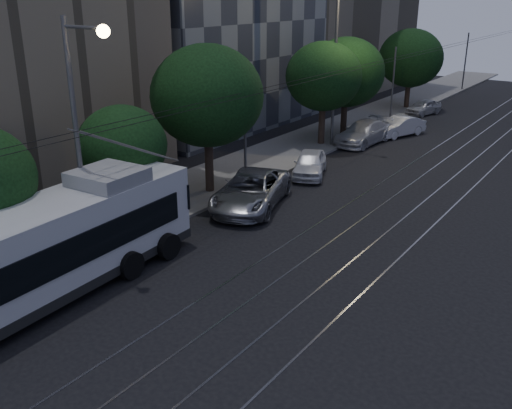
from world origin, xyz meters
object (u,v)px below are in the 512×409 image
object	(u,v)px
pickup_silver	(251,190)
streetlamp_near	(82,122)
car_white_c	(399,126)
car_white_b	(363,133)
car_white_a	(310,163)
trolleybus	(45,250)
car_white_d	(424,107)
streetlamp_far	(342,47)

from	to	relation	value
pickup_silver	streetlamp_near	bearing A→B (deg)	-116.27
car_white_c	car_white_b	bearing A→B (deg)	-88.34
car_white_a	car_white_c	world-z (taller)	car_white_a
trolleybus	car_white_d	distance (m)	38.26
car_white_c	car_white_a	bearing A→B (deg)	-72.81
car_white_a	pickup_silver	bearing A→B (deg)	-111.82
trolleybus	streetlamp_far	bearing A→B (deg)	90.15
car_white_c	pickup_silver	bearing A→B (deg)	-71.37
car_white_d	streetlamp_near	distance (m)	35.95
pickup_silver	car_white_c	xyz separation A→B (m)	(0.43, 18.31, -0.14)
pickup_silver	car_white_c	world-z (taller)	pickup_silver
car_white_b	streetlamp_far	world-z (taller)	streetlamp_far
car_white_a	streetlamp_near	xyz separation A→B (m)	(-1.10, -14.73, 4.89)
trolleybus	streetlamp_far	distance (m)	24.58
pickup_silver	car_white_d	size ratio (longest dim) A/B	1.60
car_white_d	streetlamp_far	size ratio (longest dim) A/B	0.34
trolleybus	streetlamp_near	distance (m)	4.70
pickup_silver	car_white_b	bearing A→B (deg)	75.09
car_white_b	streetlamp_near	distance (m)	23.79
streetlamp_far	car_white_d	bearing A→B (deg)	85.68
trolleybus	car_white_c	world-z (taller)	trolleybus
car_white_a	streetlamp_near	size ratio (longest dim) A/B	0.46
car_white_c	streetlamp_near	size ratio (longest dim) A/B	0.46
car_white_d	streetlamp_near	world-z (taller)	streetlamp_near
streetlamp_far	pickup_silver	bearing A→B (deg)	-81.83
car_white_b	car_white_d	world-z (taller)	car_white_b
car_white_a	car_white_b	xyz separation A→B (m)	(-0.60, 8.56, 0.06)
pickup_silver	car_white_c	distance (m)	18.32
car_white_a	car_white_b	bearing A→B (deg)	70.69
car_white_b	streetlamp_far	distance (m)	6.26
streetlamp_far	trolleybus	bearing A→B (deg)	-86.98
car_white_b	car_white_d	distance (m)	12.31
car_white_b	car_white_d	size ratio (longest dim) A/B	1.41
trolleybus	pickup_silver	bearing A→B (deg)	84.24
car_white_d	streetlamp_near	size ratio (longest dim) A/B	0.41
car_white_b	streetlamp_near	world-z (taller)	streetlamp_near
pickup_silver	car_white_c	size ratio (longest dim) A/B	1.42
streetlamp_near	car_white_d	bearing A→B (deg)	89.20
car_white_c	car_white_d	world-z (taller)	car_white_c
car_white_c	streetlamp_far	size ratio (longest dim) A/B	0.38
trolleybus	pickup_silver	xyz separation A→B (m)	(0.57, 11.25, -0.94)
car_white_b	streetlamp_far	xyz separation A→B (m)	(-1.07, -1.87, 5.88)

